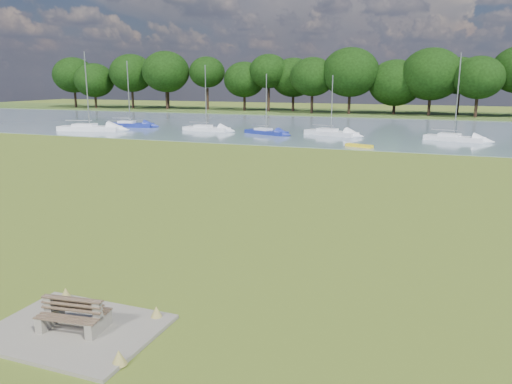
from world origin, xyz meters
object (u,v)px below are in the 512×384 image
(bench_pair, at_px, (74,315))
(sailboat_2, at_px, (130,123))
(sailboat_1, at_px, (330,131))
(sailboat_9, at_px, (453,136))
(sailboat_3, at_px, (206,127))
(sailboat_7, at_px, (266,131))
(kayak, at_px, (359,146))
(sailboat_5, at_px, (89,127))

(bench_pair, relative_size, sailboat_2, 0.21)
(sailboat_1, distance_m, sailboat_9, 13.13)
(sailboat_3, bearing_deg, sailboat_2, -179.78)
(bench_pair, distance_m, sailboat_2, 56.72)
(bench_pair, bearing_deg, sailboat_7, 96.35)
(kayak, relative_size, sailboat_2, 0.31)
(kayak, height_order, sailboat_3, sailboat_3)
(sailboat_1, height_order, sailboat_3, sailboat_3)
(sailboat_9, bearing_deg, sailboat_2, -165.33)
(sailboat_5, bearing_deg, sailboat_2, 58.19)
(sailboat_2, xyz_separation_m, sailboat_3, (11.75, -0.86, -0.08))
(bench_pair, xyz_separation_m, kayak, (0.90, 38.00, -0.28))
(kayak, bearing_deg, sailboat_7, 168.22)
(sailboat_5, relative_size, sailboat_9, 1.07)
(sailboat_2, bearing_deg, sailboat_7, -17.33)
(sailboat_2, distance_m, sailboat_7, 20.07)
(kayak, bearing_deg, bench_pair, -71.11)
(bench_pair, xyz_separation_m, sailboat_3, (-19.41, 46.54, 0.02))
(sailboat_1, bearing_deg, sailboat_9, 18.22)
(sailboat_1, bearing_deg, sailboat_5, -148.26)
(sailboat_2, xyz_separation_m, sailboat_7, (19.99, -1.84, -0.11))
(sailboat_2, relative_size, sailboat_9, 0.96)
(sailboat_9, bearing_deg, sailboat_3, -164.09)
(kayak, xyz_separation_m, sailboat_3, (-20.31, 8.54, 0.30))
(bench_pair, bearing_deg, sailboat_9, 71.38)
(kayak, distance_m, sailboat_2, 33.41)
(kayak, bearing_deg, sailboat_2, -176.09)
(sailboat_2, relative_size, sailboat_7, 1.26)
(bench_pair, height_order, sailboat_2, sailboat_2)
(sailboat_3, relative_size, sailboat_7, 1.16)
(sailboat_3, distance_m, sailboat_7, 8.30)
(sailboat_3, bearing_deg, sailboat_1, 6.79)
(bench_pair, relative_size, kayak, 0.65)
(bench_pair, relative_size, sailboat_9, 0.20)
(sailboat_5, distance_m, sailboat_7, 22.32)
(sailboat_1, bearing_deg, sailboat_3, -156.73)
(kayak, height_order, sailboat_7, sailboat_7)
(sailboat_1, distance_m, sailboat_3, 15.52)
(sailboat_2, height_order, sailboat_3, sailboat_2)
(sailboat_1, height_order, sailboat_2, sailboat_2)
(sailboat_5, height_order, sailboat_9, sailboat_5)
(sailboat_7, bearing_deg, sailboat_5, -147.91)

